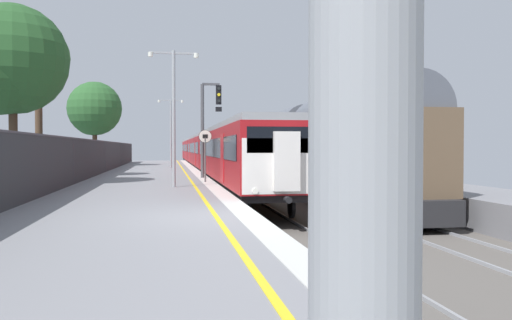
# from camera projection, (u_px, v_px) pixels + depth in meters

# --- Properties ---
(ground) EXTENTS (17.40, 110.00, 1.21)m
(ground) POSITION_uv_depth(u_px,v_px,m) (341.00, 239.00, 12.82)
(ground) COLOR gray
(commuter_train_at_platform) EXTENTS (2.83, 64.42, 3.81)m
(commuter_train_at_platform) POSITION_uv_depth(u_px,v_px,m) (208.00, 151.00, 47.76)
(commuter_train_at_platform) COLOR maroon
(commuter_train_at_platform) RESTS_ON ground
(freight_train_adjacent_track) EXTENTS (2.60, 54.24, 4.92)m
(freight_train_adjacent_track) POSITION_uv_depth(u_px,v_px,m) (264.00, 146.00, 42.35)
(freight_train_adjacent_track) COLOR #232326
(freight_train_adjacent_track) RESTS_ON ground
(signal_gantry) EXTENTS (1.10, 0.24, 4.95)m
(signal_gantry) POSITION_uv_depth(u_px,v_px,m) (208.00, 119.00, 27.97)
(signal_gantry) COLOR #47474C
(signal_gantry) RESTS_ON ground
(speed_limit_sign) EXTENTS (0.59, 0.08, 2.39)m
(speed_limit_sign) POSITION_uv_depth(u_px,v_px,m) (205.00, 149.00, 24.45)
(speed_limit_sign) COLOR #59595B
(speed_limit_sign) RESTS_ON ground
(platform_lamp_mid) EXTENTS (2.00, 0.20, 5.46)m
(platform_lamp_mid) POSITION_uv_depth(u_px,v_px,m) (174.00, 106.00, 21.42)
(platform_lamp_mid) COLOR #93999E
(platform_lamp_mid) RESTS_ON ground
(platform_lamp_far) EXTENTS (2.00, 0.20, 5.41)m
(platform_lamp_far) POSITION_uv_depth(u_px,v_px,m) (171.00, 127.00, 42.21)
(platform_lamp_far) COLOR #93999E
(platform_lamp_far) RESTS_ON ground
(background_tree_left) EXTENTS (3.38, 3.25, 7.97)m
(background_tree_left) POSITION_uv_depth(u_px,v_px,m) (35.00, 60.00, 28.15)
(background_tree_left) COLOR #473323
(background_tree_left) RESTS_ON ground
(background_tree_centre) EXTENTS (4.62, 4.62, 7.61)m
(background_tree_centre) POSITION_uv_depth(u_px,v_px,m) (9.00, 63.00, 22.36)
(background_tree_centre) COLOR #473323
(background_tree_centre) RESTS_ON ground
(background_tree_right) EXTENTS (4.66, 4.66, 7.31)m
(background_tree_right) POSITION_uv_depth(u_px,v_px,m) (94.00, 111.00, 46.64)
(background_tree_right) COLOR #473323
(background_tree_right) RESTS_ON ground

